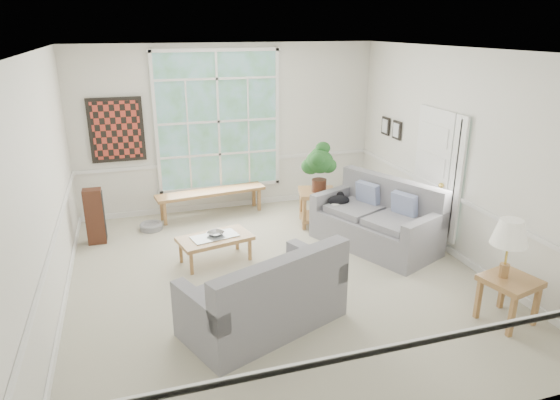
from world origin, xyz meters
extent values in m
cube|color=#AFA993|center=(0.00, 0.00, -0.01)|extent=(5.50, 6.00, 0.01)
cube|color=white|center=(0.00, 0.00, 3.00)|extent=(5.50, 6.00, 0.02)
cube|color=silver|center=(0.00, 3.00, 1.50)|extent=(5.50, 0.02, 3.00)
cube|color=silver|center=(0.00, -3.00, 1.50)|extent=(5.50, 0.02, 3.00)
cube|color=silver|center=(-2.75, 0.00, 1.50)|extent=(0.02, 6.00, 3.00)
cube|color=silver|center=(2.75, 0.00, 1.50)|extent=(0.02, 6.00, 3.00)
cube|color=white|center=(-0.20, 2.96, 1.65)|extent=(2.30, 0.08, 2.40)
cube|color=white|center=(2.71, 0.60, 1.05)|extent=(0.08, 0.90, 2.10)
cube|color=white|center=(2.71, -0.03, 1.15)|extent=(0.08, 0.26, 1.90)
cube|color=maroon|center=(-1.95, 2.95, 1.60)|extent=(0.90, 0.06, 1.10)
cube|color=black|center=(2.71, 1.75, 1.55)|extent=(0.04, 0.26, 0.32)
cube|color=black|center=(2.71, 2.15, 1.55)|extent=(0.04, 0.26, 0.32)
cube|color=gray|center=(1.75, 0.54, 0.52)|extent=(1.68, 2.14, 1.03)
cube|color=gray|center=(-0.49, -1.05, 0.49)|extent=(2.02, 1.55, 0.98)
cube|color=#9F6F3F|center=(-0.72, 0.75, 0.19)|extent=(1.14, 0.78, 0.39)
imported|color=gray|center=(-0.70, 0.79, 0.42)|extent=(0.39, 0.39, 0.07)
cube|color=#9F6F3F|center=(-0.44, 2.64, 0.23)|extent=(2.01, 0.64, 0.46)
cube|color=#9F6F3F|center=(1.22, 1.66, 0.30)|extent=(0.74, 0.74, 0.61)
cube|color=#9F6F3F|center=(2.23, -1.82, 0.28)|extent=(0.66, 0.66, 0.56)
cylinder|color=gray|center=(-1.55, 2.26, 0.06)|extent=(0.47, 0.47, 0.12)
cube|color=#401F14|center=(-2.40, 1.97, 0.45)|extent=(0.28, 0.22, 0.89)
ellipsoid|color=black|center=(1.37, 1.11, 0.61)|extent=(0.41, 0.32, 0.17)
camera|label=1|loc=(-1.79, -5.86, 3.28)|focal=32.00mm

